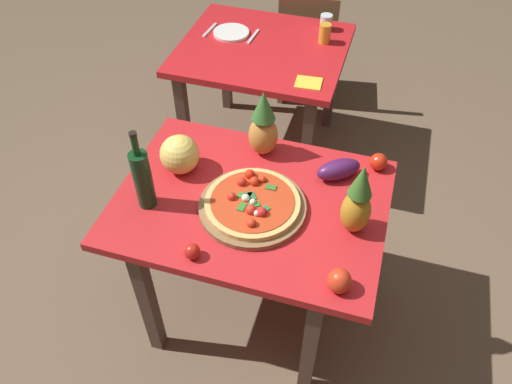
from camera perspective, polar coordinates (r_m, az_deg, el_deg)
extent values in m
plane|color=brown|center=(2.71, -0.45, -12.19)|extent=(10.00, 10.00, 0.00)
cube|color=#4F3730|center=(2.32, -12.15, -12.23)|extent=(0.06, 0.06, 0.73)
cube|color=#4F3730|center=(2.18, 6.15, -17.19)|extent=(0.06, 0.06, 0.73)
cube|color=#4F3730|center=(2.71, -5.60, 0.23)|extent=(0.06, 0.06, 0.73)
cube|color=#4F3730|center=(2.59, 9.66, -3.12)|extent=(0.06, 0.06, 0.73)
cube|color=red|center=(2.11, -0.57, -1.26)|extent=(1.12, 0.83, 0.04)
cube|color=#4F3730|center=(3.13, -8.11, 7.22)|extent=(0.06, 0.06, 0.73)
cube|color=#4F3730|center=(2.94, 5.77, 4.56)|extent=(0.06, 0.06, 0.73)
cube|color=#4F3730|center=(3.70, -3.45, 14.36)|extent=(0.06, 0.06, 0.73)
cube|color=#4F3730|center=(3.55, 8.57, 12.36)|extent=(0.06, 0.06, 0.73)
cube|color=red|center=(3.09, 0.76, 15.89)|extent=(0.97, 0.87, 0.04)
cube|color=brown|center=(4.10, 8.16, 14.68)|extent=(0.04, 0.04, 0.41)
cube|color=brown|center=(4.11, 3.42, 15.15)|extent=(0.04, 0.04, 0.41)
cube|color=brown|center=(3.82, 7.92, 12.17)|extent=(0.04, 0.04, 0.41)
cube|color=brown|center=(3.83, 2.88, 12.67)|extent=(0.04, 0.04, 0.41)
cube|color=brown|center=(3.84, 5.85, 16.56)|extent=(0.45, 0.45, 0.04)
cube|color=olive|center=(3.58, 5.88, 18.24)|extent=(0.40, 0.10, 0.40)
cylinder|color=brown|center=(2.05, -0.41, -1.69)|extent=(0.44, 0.44, 0.02)
cylinder|color=#E5B463|center=(2.03, -0.41, -1.24)|extent=(0.39, 0.39, 0.02)
cylinder|color=#C23B1B|center=(2.02, -0.41, -0.99)|extent=(0.34, 0.34, 0.00)
sphere|color=red|center=(1.96, 0.66, -2.30)|extent=(0.04, 0.04, 0.04)
sphere|color=red|center=(2.11, -0.71, 2.02)|extent=(0.04, 0.04, 0.04)
sphere|color=red|center=(2.02, -2.79, -0.50)|extent=(0.04, 0.04, 0.04)
sphere|color=red|center=(2.08, -1.63, 1.16)|extent=(0.04, 0.04, 0.04)
sphere|color=red|center=(1.97, -0.58, -2.02)|extent=(0.04, 0.04, 0.04)
sphere|color=red|center=(2.09, 0.78, 1.44)|extent=(0.03, 0.03, 0.03)
sphere|color=red|center=(1.93, -0.53, -3.54)|extent=(0.04, 0.04, 0.04)
sphere|color=red|center=(2.08, -0.07, 1.18)|extent=(0.04, 0.04, 0.04)
cube|color=#298633|center=(2.03, -1.47, -0.42)|extent=(0.05, 0.03, 0.00)
cube|color=#2F7A28|center=(1.99, -1.63, -1.71)|extent=(0.03, 0.05, 0.00)
cube|color=#26872D|center=(2.00, -0.22, -1.43)|extent=(0.05, 0.05, 0.00)
cube|color=#387136|center=(2.03, -0.98, -0.38)|extent=(0.03, 0.05, 0.00)
cube|color=#257934|center=(1.98, 0.94, -2.00)|extent=(0.05, 0.05, 0.00)
cube|color=#286E36|center=(2.03, -0.47, -0.46)|extent=(0.05, 0.05, 0.00)
cube|color=#35702B|center=(2.07, 1.71, 0.54)|extent=(0.04, 0.03, 0.00)
sphere|color=white|center=(2.02, -1.19, -0.67)|extent=(0.03, 0.03, 0.03)
sphere|color=white|center=(2.00, -0.37, -1.13)|extent=(0.03, 0.03, 0.03)
sphere|color=white|center=(1.96, 0.06, -2.42)|extent=(0.02, 0.02, 0.02)
cylinder|color=#11371A|center=(2.03, -12.71, 1.34)|extent=(0.08, 0.08, 0.27)
cylinder|color=#11371A|center=(1.91, -13.56, 5.16)|extent=(0.03, 0.03, 0.09)
cylinder|color=black|center=(1.88, -13.83, 6.38)|extent=(0.03, 0.03, 0.02)
ellipsoid|color=#B88323|center=(1.95, 11.24, -2.20)|extent=(0.11, 0.11, 0.20)
cone|color=#396D26|center=(1.83, 11.97, 1.30)|extent=(0.09, 0.09, 0.14)
ellipsoid|color=#C38039|center=(2.25, 0.82, 6.43)|extent=(0.13, 0.13, 0.19)
cone|color=#346F2D|center=(2.15, 0.86, 9.80)|extent=(0.11, 0.11, 0.14)
sphere|color=#E8CA5E|center=(2.19, -8.67, 4.25)|extent=(0.17, 0.17, 0.17)
ellipsoid|color=red|center=(1.81, 9.43, -9.93)|extent=(0.09, 0.09, 0.10)
ellipsoid|color=#4A1B52|center=(2.19, 9.37, 2.54)|extent=(0.21, 0.19, 0.09)
sphere|color=red|center=(2.27, 13.75, 3.35)|extent=(0.08, 0.08, 0.08)
sphere|color=red|center=(1.89, -7.28, -6.70)|extent=(0.06, 0.06, 0.06)
cylinder|color=orange|center=(3.12, 7.83, 17.42)|extent=(0.07, 0.07, 0.11)
cylinder|color=silver|center=(3.26, 7.96, 18.55)|extent=(0.07, 0.07, 0.09)
cylinder|color=white|center=(3.21, -2.83, 17.63)|extent=(0.22, 0.22, 0.02)
cube|color=silver|center=(3.26, -5.28, 17.86)|extent=(0.03, 0.18, 0.01)
cube|color=silver|center=(3.17, -0.33, 17.24)|extent=(0.03, 0.18, 0.01)
cube|color=yellow|center=(2.76, 5.99, 12.24)|extent=(0.15, 0.13, 0.01)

